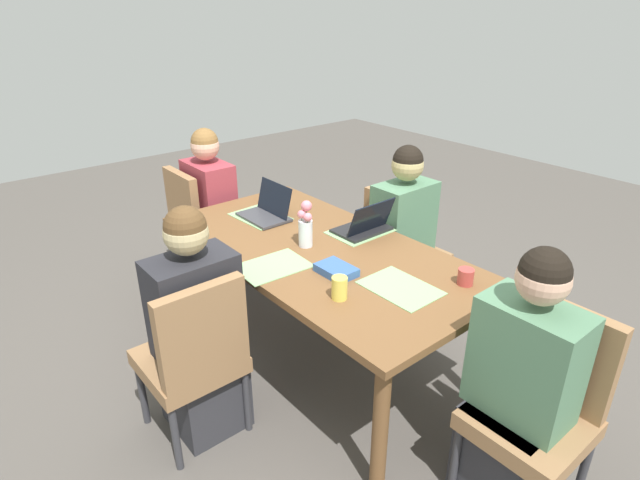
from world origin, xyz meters
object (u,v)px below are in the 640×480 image
chair_near_left_near (195,353)px  chair_head_right_left_mid (541,400)px  laptop_head_left_left_far (267,211)px  coffee_mug_centre_left (466,277)px  person_head_right_left_mid (519,395)px  coffee_mug_near_left (269,194)px  person_near_left_near (198,336)px  flower_vase (306,226)px  dining_table (320,261)px  coffee_mug_near_right (339,288)px  chair_far_right_near (399,242)px  book_red_cover (336,270)px  person_far_right_near (402,244)px  chair_head_left_left_far (199,221)px  person_head_left_left_far (212,218)px  laptop_far_right_near (364,226)px

chair_near_left_near → chair_head_right_left_mid: same height
laptop_head_left_left_far → coffee_mug_centre_left: (1.31, 0.26, -0.00)m
person_head_right_left_mid → coffee_mug_centre_left: person_head_right_left_mid is taller
person_head_right_left_mid → coffee_mug_near_left: bearing=175.0°
coffee_mug_near_left → coffee_mug_centre_left: bearing=2.7°
coffee_mug_near_left → person_near_left_near: bearing=-50.2°
flower_vase → laptop_head_left_left_far: 0.49m
flower_vase → laptop_head_left_left_far: (-0.48, 0.07, -0.07)m
flower_vase → coffee_mug_centre_left: (0.83, 0.33, -0.08)m
dining_table → chair_head_right_left_mid: size_ratio=2.15×
coffee_mug_near_right → person_near_left_near: bearing=-130.5°
chair_far_right_near → book_red_cover: 1.04m
dining_table → laptop_head_left_left_far: 0.57m
chair_near_left_near → person_far_right_near: person_far_right_near is taller
chair_head_left_left_far → person_head_left_left_far: bearing=51.2°
person_near_left_near → person_head_left_left_far: same height
chair_near_left_near → person_head_right_left_mid: 1.43m
dining_table → coffee_mug_near_right: 0.55m
dining_table → laptop_head_left_left_far: laptop_head_left_left_far is taller
person_head_left_left_far → book_red_cover: 1.56m
chair_head_left_left_far → coffee_mug_near_right: size_ratio=8.23×
chair_head_right_left_mid → coffee_mug_near_left: size_ratio=9.22×
chair_head_right_left_mid → chair_near_left_near: bearing=-141.4°
person_head_left_left_far → coffee_mug_centre_left: person_head_left_left_far is taller
person_head_right_left_mid → person_head_left_left_far: same height
laptop_head_left_left_far → person_near_left_near: bearing=-54.4°
coffee_mug_near_right → chair_head_left_left_far: bearing=173.7°
person_far_right_near → coffee_mug_near_left: size_ratio=12.24×
laptop_head_left_left_far → coffee_mug_near_right: 1.06m
flower_vase → person_near_left_near: bearing=-82.3°
person_head_left_left_far → chair_near_left_near: bearing=-31.8°
chair_head_left_left_far → coffee_mug_centre_left: bearing=9.9°
person_far_right_near → coffee_mug_near_right: size_ratio=10.93×
chair_near_left_near → person_far_right_near: 1.59m
dining_table → laptop_far_right_near: 0.36m
coffee_mug_near_left → coffee_mug_near_right: 1.36m
chair_head_left_left_far → coffee_mug_centre_left: (2.07, 0.36, 0.29)m
chair_head_right_left_mid → person_head_left_left_far: 2.55m
chair_far_right_near → dining_table: bearing=-81.6°
dining_table → chair_far_right_near: bearing=98.4°
person_far_right_near → book_red_cover: size_ratio=5.97×
person_head_left_left_far → coffee_mug_near_right: person_head_left_left_far is taller
dining_table → person_head_left_left_far: (-1.26, 0.00, -0.14)m
flower_vase → dining_table: bearing=28.7°
coffee_mug_centre_left → laptop_head_left_left_far: bearing=-168.8°
person_head_left_left_far → person_head_right_left_mid: bearing=0.8°
flower_vase → coffee_mug_near_left: 0.77m
chair_far_right_near → laptop_far_right_near: 0.56m
person_near_left_near → coffee_mug_near_left: 1.32m
coffee_mug_near_right → coffee_mug_centre_left: (0.29, 0.56, -0.01)m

